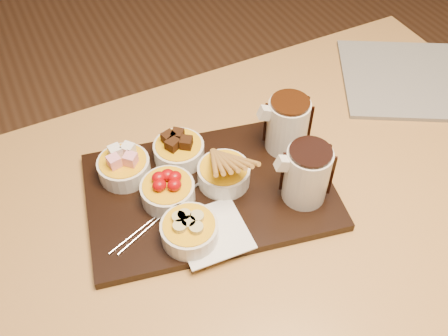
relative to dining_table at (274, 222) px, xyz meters
name	(u,v)px	position (x,y,z in m)	size (l,w,h in m)	color
dining_table	(274,222)	(0.00, 0.00, 0.00)	(1.20, 0.80, 0.75)	#B68543
serving_board	(210,191)	(-0.12, 0.05, 0.11)	(0.46, 0.30, 0.02)	black
napkin	(212,232)	(-0.16, -0.04, 0.12)	(0.12, 0.12, 0.00)	white
bowl_marshmallows	(124,168)	(-0.25, 0.16, 0.14)	(0.10, 0.10, 0.04)	silver
bowl_cake	(179,152)	(-0.14, 0.15, 0.14)	(0.10, 0.10, 0.04)	silver
bowl_strawberries	(168,192)	(-0.20, 0.07, 0.14)	(0.10, 0.10, 0.04)	silver
bowl_biscotti	(224,175)	(-0.09, 0.06, 0.14)	(0.10, 0.10, 0.04)	silver
bowl_bananas	(190,231)	(-0.20, -0.03, 0.14)	(0.10, 0.10, 0.04)	silver
pitcher_dark_chocolate	(307,175)	(0.03, -0.04, 0.17)	(0.08, 0.08, 0.11)	silver
pitcher_milk_chocolate	(287,125)	(0.07, 0.09, 0.17)	(0.08, 0.08, 0.11)	silver
fondue_skewers	(166,209)	(-0.21, 0.04, 0.12)	(0.26, 0.03, 0.01)	silver
newspaper	(419,79)	(0.47, 0.14, 0.10)	(0.36, 0.29, 0.01)	beige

